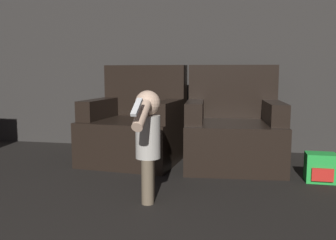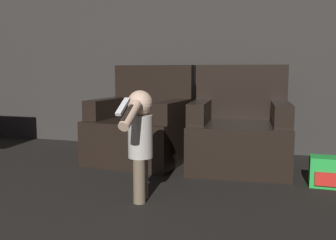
{
  "view_description": "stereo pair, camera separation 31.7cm",
  "coord_description": "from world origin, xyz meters",
  "px_view_note": "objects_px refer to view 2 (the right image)",
  "views": [
    {
      "loc": [
        1.01,
        0.05,
        0.93
      ],
      "look_at": [
        0.38,
        3.13,
        0.52
      ],
      "focal_mm": 40.0,
      "sensor_mm": 36.0,
      "label": 1
    },
    {
      "loc": [
        1.32,
        0.13,
        0.93
      ],
      "look_at": [
        0.38,
        3.13,
        0.52
      ],
      "focal_mm": 40.0,
      "sensor_mm": 36.0,
      "label": 2
    }
  ],
  "objects_px": {
    "person_toddler": "(140,137)",
    "toy_backpack": "(325,172)",
    "armchair_right": "(239,133)",
    "armchair_left": "(143,128)"
  },
  "relations": [
    {
      "from": "armchair_right",
      "to": "person_toddler",
      "type": "xyz_separation_m",
      "value": [
        -0.56,
        -1.2,
        0.14
      ]
    },
    {
      "from": "armchair_left",
      "to": "person_toddler",
      "type": "relative_size",
      "value": 1.25
    },
    {
      "from": "person_toddler",
      "to": "armchair_right",
      "type": "bearing_deg",
      "value": -34.09
    },
    {
      "from": "armchair_left",
      "to": "person_toddler",
      "type": "bearing_deg",
      "value": -64.41
    },
    {
      "from": "armchair_right",
      "to": "toy_backpack",
      "type": "distance_m",
      "value": 0.89
    },
    {
      "from": "person_toddler",
      "to": "toy_backpack",
      "type": "relative_size",
      "value": 3.27
    },
    {
      "from": "armchair_left",
      "to": "person_toddler",
      "type": "distance_m",
      "value": 1.29
    },
    {
      "from": "armchair_right",
      "to": "person_toddler",
      "type": "height_order",
      "value": "armchair_right"
    },
    {
      "from": "armchair_right",
      "to": "armchair_left",
      "type": "bearing_deg",
      "value": 175.02
    },
    {
      "from": "armchair_left",
      "to": "toy_backpack",
      "type": "xyz_separation_m",
      "value": [
        1.75,
        -0.43,
        -0.21
      ]
    }
  ]
}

